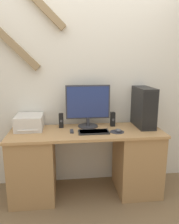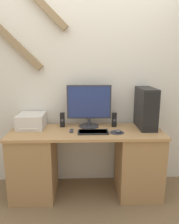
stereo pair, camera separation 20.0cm
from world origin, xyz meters
name	(u,v)px [view 2 (the right image)]	position (x,y,z in m)	size (l,w,h in m)	color
ground_plane	(87,208)	(0.00, 0.00, 0.00)	(12.00, 12.00, 0.00)	brown
wall_back	(85,79)	(-0.01, 0.65, 1.36)	(6.40, 0.13, 2.70)	silver
desk	(86,161)	(0.00, 0.30, 0.41)	(1.76, 0.59, 0.79)	tan
monitor	(89,105)	(0.04, 0.46, 1.07)	(0.53, 0.24, 0.51)	#333338
keyboard	(93,132)	(0.07, 0.22, 0.80)	(0.34, 0.16, 0.02)	black
mousepad	(117,133)	(0.34, 0.21, 0.79)	(0.16, 0.16, 0.00)	#2D2D33
mouse	(118,131)	(0.35, 0.22, 0.81)	(0.07, 0.09, 0.03)	#4C4C51
computer_tower	(146,108)	(0.71, 0.42, 1.03)	(0.18, 0.46, 0.48)	black
printer	(32,121)	(-0.65, 0.44, 0.88)	(0.31, 0.35, 0.17)	beige
speaker_left	(62,120)	(-0.29, 0.47, 0.88)	(0.05, 0.06, 0.17)	black
speaker_right	(114,120)	(0.34, 0.45, 0.88)	(0.05, 0.06, 0.17)	black
remote_control	(72,131)	(-0.17, 0.27, 0.80)	(0.04, 0.11, 0.02)	#38383D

